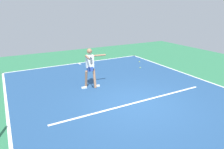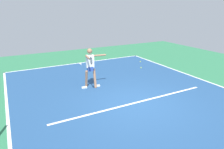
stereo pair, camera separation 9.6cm
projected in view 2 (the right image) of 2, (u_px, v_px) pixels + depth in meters
The scene contains 10 objects.
ground_plane at pixel (137, 103), 7.79m from camera, with size 22.03×22.03×0.00m, color #2D754C.
court_surface at pixel (137, 103), 7.79m from camera, with size 9.00×13.44×0.00m, color navy.
court_line_baseline_near at pixel (80, 63), 13.37m from camera, with size 9.00×0.10×0.01m, color white.
court_line_sideline_left at pixel (214, 84), 9.76m from camera, with size 0.10×13.44×0.01m, color white.
court_line_sideline_right at pixel (9, 136), 5.81m from camera, with size 0.10×13.44×0.01m, color white.
court_line_service at pixel (136, 103), 7.85m from camera, with size 6.75×0.10×0.01m, color white.
court_line_centre_mark at pixel (81, 64), 13.20m from camera, with size 0.10×0.30×0.01m, color white.
tennis_player at pixel (90, 65), 8.97m from camera, with size 1.16×1.23×1.83m.
tennis_ball_near_service_line at pixel (141, 68), 12.22m from camera, with size 0.07×0.07×0.07m, color #C6E53D.
tennis_ball_by_sideline at pixel (140, 62), 13.54m from camera, with size 0.07×0.07×0.07m, color yellow.
Camera 2 is at (4.15, 5.75, 3.54)m, focal length 32.46 mm.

